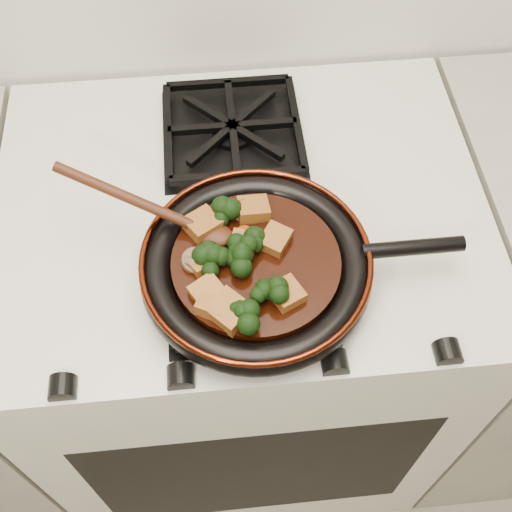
{
  "coord_description": "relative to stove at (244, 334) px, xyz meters",
  "views": [
    {
      "loc": [
        -0.04,
        1.08,
        1.68
      ],
      "look_at": [
        0.01,
        1.54,
        0.97
      ],
      "focal_mm": 45.0,
      "sensor_mm": 36.0,
      "label": 1
    }
  ],
  "objects": [
    {
      "name": "tofu_cube_7",
      "position": [
        -0.06,
        -0.15,
        0.52
      ],
      "size": [
        0.05,
        0.05,
        0.02
      ],
      "primitive_type": "cube",
      "rotation": [
        -0.1,
        -0.01,
        0.57
      ],
      "color": "#925921",
      "rests_on": "braising_sauce"
    },
    {
      "name": "broccoli_floret_5",
      "position": [
        -0.02,
        -0.24,
        0.52
      ],
      "size": [
        0.08,
        0.08,
        0.07
      ],
      "primitive_type": null,
      "rotation": [
        -0.16,
        -0.18,
        0.34
      ],
      "color": "black",
      "rests_on": "braising_sauce"
    },
    {
      "name": "tofu_cube_0",
      "position": [
        0.04,
        -0.12,
        0.52
      ],
      "size": [
        0.05,
        0.05,
        0.03
      ],
      "primitive_type": "cube",
      "rotation": [
        0.06,
        -0.04,
        0.99
      ],
      "color": "#925921",
      "rests_on": "braising_sauce"
    },
    {
      "name": "broccoli_floret_0",
      "position": [
        -0.05,
        -0.15,
        0.52
      ],
      "size": [
        0.07,
        0.07,
        0.06
      ],
      "primitive_type": null,
      "rotation": [
        -0.07,
        0.17,
        1.48
      ],
      "color": "black",
      "rests_on": "braising_sauce"
    },
    {
      "name": "tofu_cube_3",
      "position": [
        0.01,
        -0.07,
        0.52
      ],
      "size": [
        0.05,
        0.04,
        0.03
      ],
      "primitive_type": "cube",
      "rotation": [
        -0.07,
        0.09,
        0.08
      ],
      "color": "#925921",
      "rests_on": "braising_sauce"
    },
    {
      "name": "tofu_cube_5",
      "position": [
        -0.06,
        -0.2,
        0.52
      ],
      "size": [
        0.06,
        0.06,
        0.03
      ],
      "primitive_type": "cube",
      "rotation": [
        0.06,
        -0.08,
        0.54
      ],
      "color": "#925921",
      "rests_on": "braising_sauce"
    },
    {
      "name": "carrot_coin_3",
      "position": [
        0.03,
        -0.12,
        0.51
      ],
      "size": [
        0.03,
        0.03,
        0.02
      ],
      "primitive_type": "cylinder",
      "rotation": [
        0.18,
        0.15,
        0.0
      ],
      "color": "#A73304",
      "rests_on": "braising_sauce"
    },
    {
      "name": "broccoli_floret_4",
      "position": [
        -0.0,
        -0.16,
        0.52
      ],
      "size": [
        0.07,
        0.07,
        0.08
      ],
      "primitive_type": null,
      "rotation": [
        -0.17,
        -0.21,
        0.03
      ],
      "color": "black",
      "rests_on": "braising_sauce"
    },
    {
      "name": "burner_grate_front",
      "position": [
        0.0,
        -0.14,
        0.46
      ],
      "size": [
        0.23,
        0.23,
        0.03
      ],
      "primitive_type": null,
      "color": "black",
      "rests_on": "stove"
    },
    {
      "name": "broccoli_floret_2",
      "position": [
        -0.0,
        -0.13,
        0.52
      ],
      "size": [
        0.07,
        0.07,
        0.07
      ],
      "primitive_type": null,
      "rotation": [
        -0.13,
        -0.25,
        0.08
      ],
      "color": "black",
      "rests_on": "braising_sauce"
    },
    {
      "name": "braising_sauce",
      "position": [
        0.01,
        -0.15,
        0.5
      ],
      "size": [
        0.23,
        0.23,
        0.02
      ],
      "primitive_type": "cylinder",
      "color": "black",
      "rests_on": "skillet"
    },
    {
      "name": "tofu_cube_6",
      "position": [
        0.04,
        -0.21,
        0.52
      ],
      "size": [
        0.05,
        0.05,
        0.02
      ],
      "primitive_type": "cube",
      "rotation": [
        0.01,
        0.05,
        0.47
      ],
      "color": "#925921",
      "rests_on": "braising_sauce"
    },
    {
      "name": "carrot_coin_1",
      "position": [
        -0.05,
        -0.08,
        0.51
      ],
      "size": [
        0.03,
        0.03,
        0.02
      ],
      "primitive_type": "cylinder",
      "rotation": [
        0.1,
        -0.3,
        0.0
      ],
      "color": "#A73304",
      "rests_on": "braising_sauce"
    },
    {
      "name": "skillet",
      "position": [
        0.01,
        -0.15,
        0.49
      ],
      "size": [
        0.44,
        0.32,
        0.05
      ],
      "rotation": [
        0.0,
        0.0,
        0.0
      ],
      "color": "black",
      "rests_on": "burner_grate_front"
    },
    {
      "name": "broccoli_floret_3",
      "position": [
        0.02,
        -0.2,
        0.52
      ],
      "size": [
        0.09,
        0.08,
        0.07
      ],
      "primitive_type": null,
      "rotation": [
        0.15,
        -0.16,
        2.67
      ],
      "color": "black",
      "rests_on": "braising_sauce"
    },
    {
      "name": "wooden_spoon",
      "position": [
        -0.1,
        -0.08,
        0.53
      ],
      "size": [
        0.14,
        0.08,
        0.23
      ],
      "rotation": [
        0.0,
        0.0,
        2.75
      ],
      "color": "#401C0D",
      "rests_on": "braising_sauce"
    },
    {
      "name": "carrot_coin_0",
      "position": [
        -0.0,
        -0.11,
        0.51
      ],
      "size": [
        0.03,
        0.03,
        0.02
      ],
      "primitive_type": "cylinder",
      "rotation": [
        0.26,
        -0.31,
        0.0
      ],
      "color": "#A73304",
      "rests_on": "braising_sauce"
    },
    {
      "name": "tofu_cube_1",
      "position": [
        -0.05,
        -0.21,
        0.52
      ],
      "size": [
        0.05,
        0.06,
        0.03
      ],
      "primitive_type": "cube",
      "rotation": [
        0.07,
        0.03,
        2.65
      ],
      "color": "#925921",
      "rests_on": "braising_sauce"
    },
    {
      "name": "broccoli_floret_1",
      "position": [
        -0.02,
        -0.07,
        0.52
      ],
      "size": [
        0.08,
        0.07,
        0.07
      ],
      "primitive_type": null,
      "rotation": [
        0.2,
        -0.03,
        1.77
      ],
      "color": "black",
      "rests_on": "braising_sauce"
    },
    {
      "name": "mushroom_slice_1",
      "position": [
        -0.07,
        -0.14,
        0.52
      ],
      "size": [
        0.04,
        0.04,
        0.03
      ],
      "primitive_type": "cylinder",
      "rotation": [
        0.86,
        0.0,
        2.65
      ],
      "color": "brown",
      "rests_on": "braising_sauce"
    },
    {
      "name": "tofu_cube_4",
      "position": [
        -0.03,
        -0.22,
        0.52
      ],
      "size": [
        0.06,
        0.06,
        0.03
      ],
      "primitive_type": "cube",
      "rotation": [
        -0.02,
        -0.04,
        0.76
      ],
      "color": "#925921",
      "rests_on": "braising_sauce"
    },
    {
      "name": "mushroom_slice_2",
      "position": [
        -0.07,
        -0.14,
        0.52
      ],
      "size": [
        0.05,
        0.05,
        0.02
      ],
      "primitive_type": "cylinder",
      "rotation": [
        0.46,
        0.0,
        0.79
      ],
      "color": "brown",
      "rests_on": "braising_sauce"
    },
    {
      "name": "burner_grate_back",
      "position": [
        0.0,
        0.14,
        0.46
      ],
      "size": [
        0.23,
        0.23,
        0.03
      ],
      "primitive_type": null,
      "color": "black",
      "rests_on": "stove"
    },
    {
      "name": "tofu_cube_8",
      "position": [
        -0.0,
        -0.12,
        0.52
      ],
      "size": [
        0.05,
        0.04,
        0.03
      ],
      "primitive_type": "cube",
      "rotation": [
        -0.1,
        0.12,
        2.77
      ],
      "color": "#925921",
      "rests_on": "braising_sauce"
    },
    {
      "name": "tofu_cube_2",
      "position": [
        -0.06,
        -0.09,
        0.52
      ],
      "size": [
        0.06,
        0.06,
        0.03
      ],
      "primitive_type": "cube",
      "rotation": [
        -0.02,
        0.06,
        0.58
      ],
      "color": "#925921",
      "rests_on": "braising_sauce"
    },
    {
      "name": "mushroom_slice_0",
      "position": [
        -0.0,
        -0.06,
        0.52
      ],
      "size": [
        0.04,
        0.04,
        0.03
      ],
      "primitive_type": "cylinder",
      "rotation": [
        0.93,
        0.0,
        0.5
      ],
      "color": "brown",
      "rests_on": "braising_sauce"
    },
    {
      "name": "stove",
      "position": [
        0.0,
        0.0,
        0.0
      ],
      "size": [
        0.76,
        0.6,
        0.9
      ],
      "primitive_type": "cube",
      "color": "silver",
      "rests_on": "ground"
    },
    {
      "name": "carrot_coin_2",
      "position": [
        -0.05,
        -0.14,
        0.51
      ],
      "size": [
        0.03,
        0.03,
        0.02
      ],
      "primitive_type": "cylinder",
      "rotation": [
        0.16,
        0.12,
        0.0
      ],
      "color": "#A73304",
      "rests_on": "braising_sauce"
    }
  ]
}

